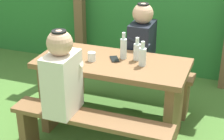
% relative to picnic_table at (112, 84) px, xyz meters
% --- Properties ---
extents(ground_plane, '(12.00, 12.00, 0.00)m').
position_rel_picnic_table_xyz_m(ground_plane, '(0.00, 0.00, -0.51)').
color(ground_plane, '#45702E').
extents(picnic_table, '(1.40, 0.64, 0.75)m').
position_rel_picnic_table_xyz_m(picnic_table, '(0.00, 0.00, 0.00)').
color(picnic_table, brown).
rests_on(picnic_table, ground_plane).
extents(bench_near, '(1.40, 0.24, 0.46)m').
position_rel_picnic_table_xyz_m(bench_near, '(0.00, -0.52, -0.18)').
color(bench_near, brown).
rests_on(bench_near, ground_plane).
extents(bench_far, '(1.40, 0.24, 0.46)m').
position_rel_picnic_table_xyz_m(bench_far, '(0.00, 0.52, -0.18)').
color(bench_far, brown).
rests_on(bench_far, ground_plane).
extents(person_white_shirt, '(0.25, 0.35, 0.72)m').
position_rel_picnic_table_xyz_m(person_white_shirt, '(-0.24, -0.52, 0.28)').
color(person_white_shirt, silver).
rests_on(person_white_shirt, bench_near).
extents(person_black_coat, '(0.25, 0.35, 0.72)m').
position_rel_picnic_table_xyz_m(person_black_coat, '(0.13, 0.52, 0.28)').
color(person_black_coat, black).
rests_on(person_black_coat, bench_far).
extents(drinking_glass, '(0.07, 0.07, 0.08)m').
position_rel_picnic_table_xyz_m(drinking_glass, '(-0.18, -0.06, 0.28)').
color(drinking_glass, silver).
rests_on(drinking_glass, picnic_table).
extents(bottle_left, '(0.06, 0.06, 0.25)m').
position_rel_picnic_table_xyz_m(bottle_left, '(0.08, 0.10, 0.35)').
color(bottle_left, silver).
rests_on(bottle_left, picnic_table).
extents(bottle_right, '(0.07, 0.07, 0.22)m').
position_rel_picnic_table_xyz_m(bottle_right, '(0.21, 0.11, 0.33)').
color(bottle_right, silver).
rests_on(bottle_right, picnic_table).
extents(bottle_center, '(0.07, 0.07, 0.23)m').
position_rel_picnic_table_xyz_m(bottle_center, '(0.29, 0.00, 0.33)').
color(bottle_center, silver).
rests_on(bottle_center, picnic_table).
extents(cell_phone, '(0.13, 0.16, 0.01)m').
position_rel_picnic_table_xyz_m(cell_phone, '(0.01, 0.04, 0.25)').
color(cell_phone, black).
rests_on(cell_phone, picnic_table).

